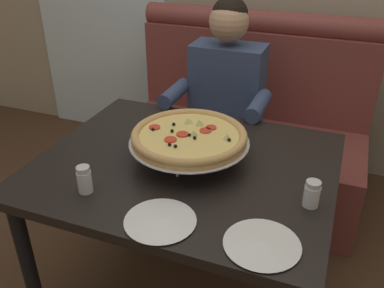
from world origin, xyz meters
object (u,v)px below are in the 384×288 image
shaker_pepper_flakes (312,195)px  shaker_oregano (85,181)px  dining_table (185,180)px  plate_near_left (262,243)px  booth_bench (242,136)px  patio_chair (130,52)px  pizza (189,137)px  diner_main (221,105)px  plate_near_right (160,219)px

shaker_pepper_flakes → shaker_oregano: size_ratio=0.94×
dining_table → shaker_pepper_flakes: (0.51, -0.11, 0.13)m
dining_table → plate_near_left: plate_near_left is taller
booth_bench → dining_table: 0.99m
plate_near_left → patio_chair: patio_chair is taller
pizza → booth_bench: bearing=90.6°
dining_table → shaker_oregano: shaker_oregano is taller
diner_main → plate_near_right: diner_main is taller
diner_main → pizza: size_ratio=2.64×
diner_main → shaker_oregano: 1.03m
plate_near_left → booth_bench: bearing=106.8°
patio_chair → shaker_pepper_flakes: bearing=-48.2°
plate_near_left → patio_chair: bearing=126.8°
plate_near_right → patio_chair: patio_chair is taller
patio_chair → plate_near_left: bearing=-53.2°
plate_near_right → patio_chair: 2.73m
plate_near_right → booth_bench: bearing=92.7°
pizza → plate_near_left: size_ratio=2.02×
patio_chair → diner_main: bearing=-44.8°
pizza → patio_chair: (-1.35, 1.94, -0.33)m
booth_bench → pizza: 1.04m
dining_table → plate_near_left: 0.55m
diner_main → plate_near_left: size_ratio=5.34×
dining_table → plate_near_right: size_ratio=4.96×
booth_bench → plate_near_left: 1.43m
plate_near_right → shaker_pepper_flakes: bearing=31.0°
plate_near_left → shaker_oregano: bearing=175.9°
diner_main → shaker_pepper_flakes: bearing=-54.3°
plate_near_right → shaker_oregano: bearing=169.8°
diner_main → shaker_oregano: diner_main is taller
booth_bench → diner_main: (-0.07, -0.27, 0.31)m
diner_main → pizza: 0.69m
plate_near_left → patio_chair: 2.91m
pizza → patio_chair: pizza is taller
shaker_oregano → plate_near_left: shaker_oregano is taller
shaker_pepper_flakes → shaker_oregano: shaker_oregano is taller
diner_main → shaker_oregano: bearing=-100.9°
dining_table → diner_main: (-0.07, 0.69, 0.05)m
shaker_oregano → plate_near_right: shaker_oregano is taller
shaker_oregano → booth_bench: bearing=78.5°
shaker_oregano → plate_near_left: bearing=-4.1°
diner_main → shaker_pepper_flakes: diner_main is taller
diner_main → pizza: (0.08, -0.67, 0.15)m
pizza → patio_chair: bearing=124.8°
dining_table → shaker_pepper_flakes: 0.54m
diner_main → booth_bench: bearing=76.0°
diner_main → dining_table: bearing=-84.5°
diner_main → patio_chair: diner_main is taller
booth_bench → shaker_pepper_flakes: (0.51, -1.07, 0.39)m
booth_bench → pizza: (0.01, -0.94, 0.46)m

